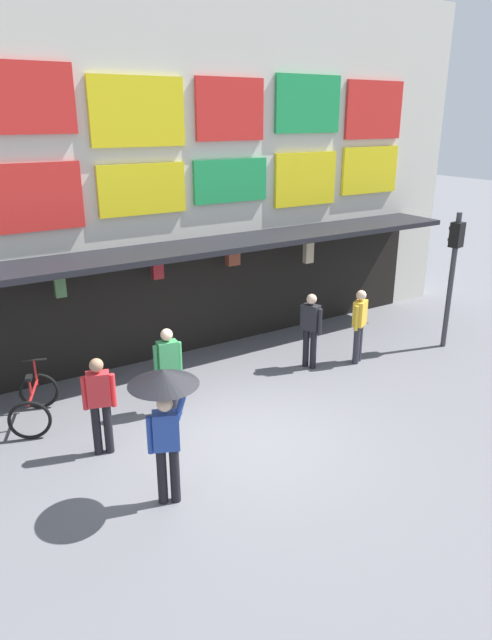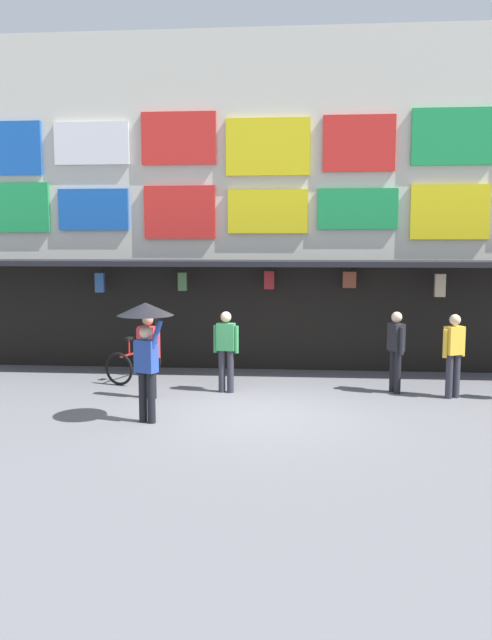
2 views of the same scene
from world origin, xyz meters
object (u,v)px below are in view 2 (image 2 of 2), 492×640
pedestrian_in_white (454,351)px  bicycle_parked (134,363)px  pedestrian_with_umbrella (146,328)px  pedestrian_in_yellow (396,347)px  pedestrian_in_blue (226,345)px  pedestrian_in_green (148,351)px

pedestrian_in_white → bicycle_parked: bearing=170.9°
pedestrian_with_umbrella → pedestrian_in_white: bearing=21.5°
pedestrian_in_yellow → pedestrian_with_umbrella: pedestrian_with_umbrella is taller
pedestrian_in_blue → pedestrian_in_white: bearing=-1.6°
bicycle_parked → pedestrian_in_green: (0.71, -1.58, 0.55)m
pedestrian_with_umbrella → pedestrian_in_white: pedestrian_with_umbrella is taller
bicycle_parked → pedestrian_with_umbrella: size_ratio=0.64×
bicycle_parked → pedestrian_with_umbrella: 3.69m
pedestrian_in_green → pedestrian_in_blue: (1.48, 0.64, 0.04)m
pedestrian_in_white → pedestrian_in_green: bearing=-175.2°
pedestrian_in_white → pedestrian_in_yellow: bearing=161.6°
pedestrian_in_white → pedestrian_with_umbrella: bearing=-158.5°
pedestrian_in_yellow → pedestrian_with_umbrella: size_ratio=0.81×
pedestrian_in_blue → pedestrian_in_white: size_ratio=1.00×
pedestrian_in_green → pedestrian_in_yellow: size_ratio=1.00×
pedestrian_in_blue → pedestrian_in_white: same height
pedestrian_in_green → bicycle_parked: bearing=114.2°
pedestrian_in_yellow → pedestrian_in_blue: same height
pedestrian_in_green → pedestrian_with_umbrella: (0.37, -1.72, 0.69)m
pedestrian_in_blue → pedestrian_in_yellow: bearing=3.8°
pedestrian_in_yellow → pedestrian_in_green: bearing=-170.0°
pedestrian_in_green → pedestrian_in_blue: same height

